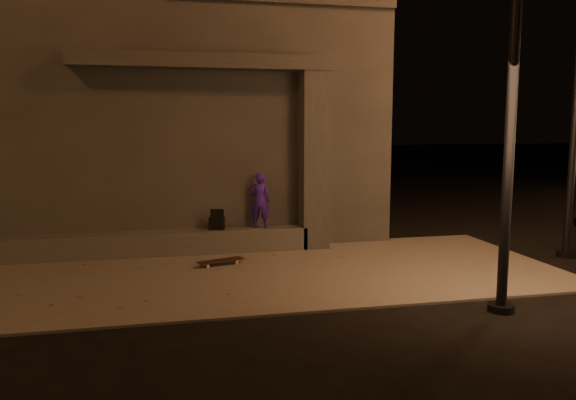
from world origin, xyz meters
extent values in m
plane|color=black|center=(0.00, 0.00, 0.00)|extent=(120.00, 120.00, 0.00)
cube|color=slate|center=(0.00, 2.00, 0.02)|extent=(11.00, 4.40, 0.04)
cube|color=#3A3735|center=(-1.00, 6.50, 2.60)|extent=(9.00, 5.00, 5.20)
cube|color=#4B4944|center=(-1.50, 3.75, 0.27)|extent=(6.00, 0.55, 0.45)
cube|color=#3A3735|center=(1.70, 3.75, 1.84)|extent=(0.55, 0.55, 3.60)
cube|color=#3A3735|center=(-0.50, 3.80, 3.78)|extent=(5.00, 0.70, 0.28)
imported|color=#381797|center=(0.57, 3.75, 1.05)|extent=(0.47, 0.38, 1.13)
cube|color=black|center=(-0.31, 3.75, 0.61)|extent=(0.34, 0.26, 0.25)
cube|color=black|center=(-0.31, 3.75, 0.83)|extent=(0.27, 0.10, 0.18)
cube|color=black|center=(-0.36, 2.62, 0.13)|extent=(0.88, 0.49, 0.02)
cylinder|color=tan|center=(-0.11, 2.79, 0.07)|extent=(0.07, 0.05, 0.06)
cylinder|color=tan|center=(-0.06, 2.64, 0.07)|extent=(0.07, 0.05, 0.06)
cylinder|color=tan|center=(-0.65, 2.61, 0.07)|extent=(0.07, 0.05, 0.06)
cylinder|color=tan|center=(-0.60, 2.45, 0.07)|extent=(0.07, 0.05, 0.06)
cube|color=#99999E|center=(-0.08, 2.71, 0.11)|extent=(0.11, 0.18, 0.02)
cube|color=#99999E|center=(-0.63, 2.53, 0.11)|extent=(0.11, 0.18, 0.02)
cylinder|color=black|center=(3.19, -0.68, 3.68)|extent=(0.14, 0.14, 7.35)
cylinder|color=black|center=(3.19, -0.68, 0.05)|extent=(0.36, 0.36, 0.10)
cylinder|color=black|center=(6.35, 1.95, 0.05)|extent=(0.36, 0.36, 0.10)
camera|label=1|loc=(-1.34, -7.36, 2.58)|focal=35.00mm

